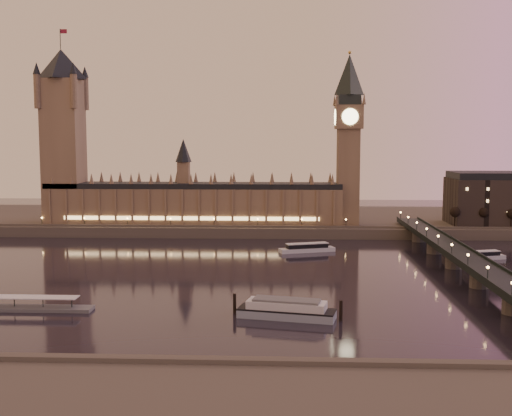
# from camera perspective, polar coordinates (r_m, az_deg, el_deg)

# --- Properties ---
(ground) EXTENTS (700.00, 700.00, 0.00)m
(ground) POSITION_cam_1_polar(r_m,az_deg,el_deg) (274.91, -0.81, -5.98)
(ground) COLOR black
(ground) RESTS_ON ground
(far_embankment) EXTENTS (560.00, 130.00, 6.00)m
(far_embankment) POSITION_cam_1_polar(r_m,az_deg,el_deg) (436.98, 4.42, -1.09)
(far_embankment) COLOR #423D35
(far_embankment) RESTS_ON ground
(palace_of_westminster) EXTENTS (180.00, 26.62, 52.00)m
(palace_of_westminster) POSITION_cam_1_polar(r_m,az_deg,el_deg) (395.01, -5.58, 0.86)
(palace_of_westminster) COLOR brown
(palace_of_westminster) RESTS_ON ground
(victoria_tower) EXTENTS (31.68, 31.68, 118.00)m
(victoria_tower) POSITION_cam_1_polar(r_m,az_deg,el_deg) (412.55, -16.78, 6.98)
(victoria_tower) COLOR brown
(victoria_tower) RESTS_ON ground
(big_ben) EXTENTS (17.68, 17.68, 104.00)m
(big_ben) POSITION_cam_1_polar(r_m,az_deg,el_deg) (391.23, 8.23, 6.97)
(big_ben) COLOR brown
(big_ben) RESTS_ON ground
(westminster_bridge) EXTENTS (13.20, 260.00, 15.30)m
(westminster_bridge) POSITION_cam_1_polar(r_m,az_deg,el_deg) (283.56, 18.07, -4.78)
(westminster_bridge) COLOR black
(westminster_bridge) RESTS_ON ground
(bare_tree_0) EXTENTS (5.65, 5.65, 11.49)m
(bare_tree_0) POSITION_cam_1_polar(r_m,az_deg,el_deg) (392.60, 17.29, -0.46)
(bare_tree_0) COLOR black
(bare_tree_0) RESTS_ON ground
(bare_tree_1) EXTENTS (5.65, 5.65, 11.49)m
(bare_tree_1) POSITION_cam_1_polar(r_m,az_deg,el_deg) (397.10, 19.59, -0.47)
(bare_tree_1) COLOR black
(bare_tree_1) RESTS_ON ground
(bare_tree_2) EXTENTS (5.65, 5.65, 11.49)m
(bare_tree_2) POSITION_cam_1_polar(r_m,az_deg,el_deg) (402.23, 21.84, -0.48)
(bare_tree_2) COLOR black
(bare_tree_2) RESTS_ON ground
(cruise_boat_a) EXTENTS (29.49, 15.10, 4.64)m
(cruise_boat_a) POSITION_cam_1_polar(r_m,az_deg,el_deg) (331.23, 4.56, -3.57)
(cruise_boat_a) COLOR silver
(cruise_boat_a) RESTS_ON ground
(cruise_boat_b) EXTENTS (23.05, 11.43, 4.13)m
(cruise_boat_b) POSITION_cam_1_polar(r_m,az_deg,el_deg) (329.05, 19.48, -4.00)
(cruise_boat_b) COLOR silver
(cruise_boat_b) RESTS_ON ground
(moored_barge) EXTENTS (35.60, 15.09, 6.66)m
(moored_barge) POSITION_cam_1_polar(r_m,az_deg,el_deg) (210.14, 2.74, -9.00)
(moored_barge) COLOR #8292A6
(moored_barge) RESTS_ON ground
(pontoon_pier) EXTENTS (41.50, 6.92, 11.07)m
(pontoon_pier) POSITION_cam_1_polar(r_m,az_deg,el_deg) (232.49, -19.37, -8.27)
(pontoon_pier) COLOR #595B5E
(pontoon_pier) RESTS_ON ground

